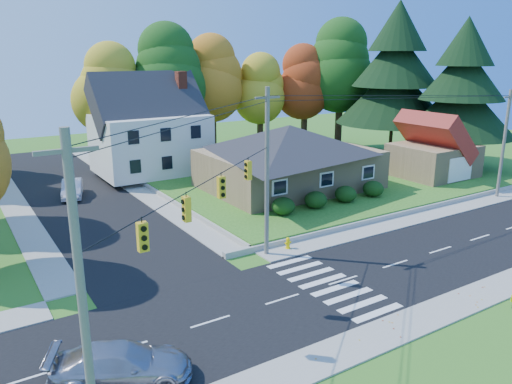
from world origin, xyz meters
TOP-DOWN VIEW (x-y plane):
  - ground at (0.00, 0.00)m, footprint 120.00×120.00m
  - road_main at (0.00, 0.00)m, footprint 90.00×8.00m
  - road_cross at (-8.00, 26.00)m, footprint 8.00×44.00m
  - sidewalk_north at (0.00, 5.00)m, footprint 90.00×2.00m
  - sidewalk_south at (0.00, -5.00)m, footprint 90.00×2.00m
  - lawn at (13.00, 21.00)m, footprint 30.00×30.00m
  - ranch_house at (8.00, 16.00)m, footprint 14.60×10.60m
  - colonial_house at (0.04, 28.00)m, footprint 10.40×8.40m
  - garage at (22.00, 11.99)m, footprint 7.30×6.30m
  - hedge_row at (7.50, 9.80)m, footprint 10.70×1.70m
  - traffic_infrastructure at (-0.15, 1.35)m, footprint 38.10×10.66m
  - tree_lot_0 at (-2.00, 34.00)m, footprint 6.72×6.72m
  - tree_lot_1 at (4.00, 33.00)m, footprint 7.84×7.84m
  - tree_lot_2 at (10.00, 34.00)m, footprint 7.28×7.28m
  - tree_lot_3 at (16.00, 33.00)m, footprint 6.16×6.16m
  - tree_lot_4 at (22.00, 32.00)m, footprint 6.72×6.72m
  - tree_lot_5 at (26.00, 30.00)m, footprint 8.40×8.40m
  - conifer_east_a at (27.00, 22.00)m, footprint 12.80×12.80m
  - conifer_east_b at (28.00, 14.00)m, footprint 11.20×11.20m
  - silver_sedan at (-12.74, -2.12)m, footprint 5.55×4.03m
  - white_car at (-8.44, 24.50)m, footprint 2.67×4.67m
  - fire_hydrant at (0.09, 5.19)m, footprint 0.44×0.35m

SIDE VIEW (x-z plane):
  - ground at x=0.00m, z-range 0.00..0.00m
  - road_main at x=0.00m, z-range 0.00..0.02m
  - road_cross at x=-8.00m, z-range 0.00..0.02m
  - sidewalk_north at x=0.00m, z-range 0.00..0.08m
  - sidewalk_south at x=0.00m, z-range 0.00..0.08m
  - lawn at x=13.00m, z-range 0.00..0.50m
  - fire_hydrant at x=0.09m, z-range -0.02..0.77m
  - white_car at x=-8.44m, z-range 0.02..1.48m
  - silver_sedan at x=-12.74m, z-range 0.02..1.51m
  - hedge_row at x=7.50m, z-range 0.50..1.77m
  - garage at x=22.00m, z-range 0.54..5.14m
  - ranch_house at x=8.00m, z-range 0.57..5.97m
  - colonial_house at x=0.04m, z-range -0.22..9.38m
  - traffic_infrastructure at x=-0.15m, z-range 0.15..10.15m
  - tree_lot_3 at x=16.00m, z-range 1.92..13.39m
  - conifer_east_b at x=28.00m, z-range 0.86..15.70m
  - tree_lot_0 at x=-2.00m, z-range 2.05..14.56m
  - tree_lot_4 at x=22.00m, z-range 2.05..14.56m
  - tree_lot_2 at x=10.00m, z-range 2.18..15.74m
  - conifer_east_a at x=27.00m, z-range 0.91..17.87m
  - tree_lot_1 at x=4.00m, z-range 2.31..16.91m
  - tree_lot_5 at x=26.00m, z-range 2.45..18.09m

